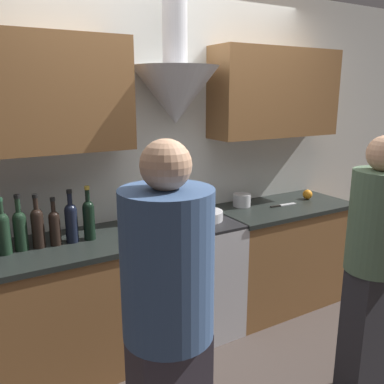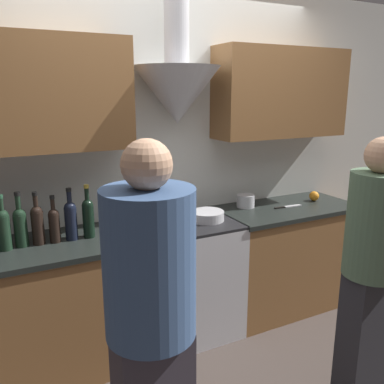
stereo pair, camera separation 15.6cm
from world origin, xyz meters
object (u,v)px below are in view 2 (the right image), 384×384
object	(u,v)px
stove_range	(186,278)
wine_bottle_9	(88,216)
wine_bottle_7	(54,223)
stock_pot	(162,215)
wine_bottle_6	(37,223)
wine_bottle_4	(3,227)
orange_fruit	(314,196)
person_foreground_right	(371,264)
saucepan	(246,201)
wine_bottle_8	(71,218)
wine_bottle_5	(20,225)
mixing_bowl	(207,216)
person_foreground_left	(151,320)

from	to	relation	value
stove_range	wine_bottle_9	size ratio (longest dim) A/B	2.52
wine_bottle_7	stock_pot	distance (m)	0.75
stove_range	wine_bottle_9	xyz separation A→B (m)	(-0.70, 0.01, 0.58)
wine_bottle_6	wine_bottle_7	distance (m)	0.10
wine_bottle_6	stock_pot	size ratio (longest dim) A/B	1.29
stove_range	wine_bottle_4	bearing A→B (deg)	178.99
orange_fruit	person_foreground_right	distance (m)	1.32
wine_bottle_9	saucepan	bearing A→B (deg)	5.43
stock_pot	person_foreground_right	world-z (taller)	person_foreground_right
wine_bottle_4	wine_bottle_8	size ratio (longest dim) A/B	1.00
wine_bottle_8	wine_bottle_5	bearing A→B (deg)	176.43
stock_pot	saucepan	bearing A→B (deg)	6.50
wine_bottle_4	wine_bottle_5	distance (m)	0.10
wine_bottle_7	saucepan	world-z (taller)	wine_bottle_7
stove_range	wine_bottle_9	world-z (taller)	wine_bottle_9
saucepan	wine_bottle_7	bearing A→B (deg)	-175.56
orange_fruit	mixing_bowl	bearing A→B (deg)	-177.08
wine_bottle_4	person_foreground_left	xyz separation A→B (m)	(0.49, -1.15, -0.12)
wine_bottle_5	orange_fruit	size ratio (longest dim) A/B	4.08
stove_range	wine_bottle_7	bearing A→B (deg)	178.82
person_foreground_right	wine_bottle_8	bearing A→B (deg)	141.19
stock_pot	wine_bottle_7	bearing A→B (deg)	-177.72
wine_bottle_5	wine_bottle_9	world-z (taller)	wine_bottle_9
stock_pot	saucepan	world-z (taller)	stock_pot
wine_bottle_4	person_foreground_left	world-z (taller)	person_foreground_left
wine_bottle_4	stove_range	bearing A→B (deg)	-1.01
wine_bottle_7	stock_pot	world-z (taller)	wine_bottle_7
mixing_bowl	person_foreground_left	distance (m)	1.41
stock_pot	person_foreground_left	distance (m)	1.30
stove_range	wine_bottle_4	distance (m)	1.33
person_foreground_left	person_foreground_right	distance (m)	1.32
saucepan	orange_fruit	bearing A→B (deg)	-9.70
wine_bottle_7	wine_bottle_8	distance (m)	0.10
wine_bottle_4	mixing_bowl	bearing A→B (deg)	-2.07
wine_bottle_7	orange_fruit	world-z (taller)	wine_bottle_7
stock_pot	orange_fruit	size ratio (longest dim) A/B	3.09
wine_bottle_4	stock_pot	xyz separation A→B (m)	(1.04, 0.03, -0.07)
wine_bottle_4	wine_bottle_7	size ratio (longest dim) A/B	1.12
wine_bottle_6	mixing_bowl	distance (m)	1.18
wine_bottle_7	mixing_bowl	world-z (taller)	wine_bottle_7
wine_bottle_7	person_foreground_left	distance (m)	1.17
wine_bottle_6	person_foreground_right	size ratio (longest dim) A/B	0.21
stove_range	person_foreground_right	distance (m)	1.34
stove_range	wine_bottle_8	xyz separation A→B (m)	(-0.81, 0.02, 0.58)
wine_bottle_8	wine_bottle_9	size ratio (longest dim) A/B	0.97
wine_bottle_6	person_foreground_left	world-z (taller)	person_foreground_left
wine_bottle_9	saucepan	distance (m)	1.33
wine_bottle_4	stock_pot	world-z (taller)	wine_bottle_4
stove_range	wine_bottle_6	bearing A→B (deg)	178.39
wine_bottle_6	wine_bottle_5	bearing A→B (deg)	174.53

